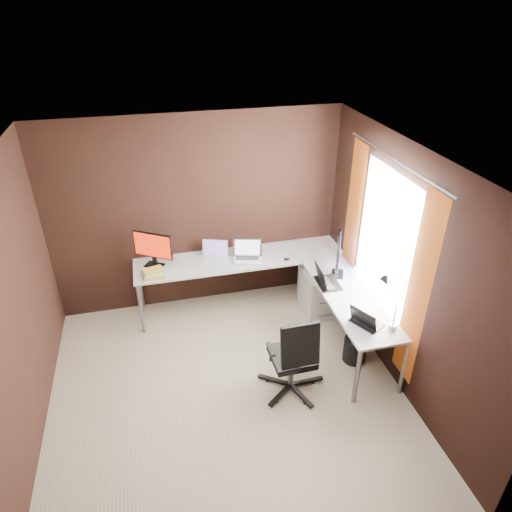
# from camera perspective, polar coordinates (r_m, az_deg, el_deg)

# --- Properties ---
(room) EXTENTS (3.60, 3.60, 2.50)m
(room) POSITION_cam_1_polar(r_m,az_deg,el_deg) (4.27, 0.24, -3.63)
(room) COLOR #C4B898
(room) RESTS_ON ground
(desk) EXTENTS (2.65, 2.25, 0.73)m
(desk) POSITION_cam_1_polar(r_m,az_deg,el_deg) (5.49, 2.83, -2.59)
(desk) COLOR white
(desk) RESTS_ON ground
(drawer_pedestal) EXTENTS (0.42, 0.50, 0.60)m
(drawer_pedestal) POSITION_cam_1_polar(r_m,az_deg,el_deg) (5.96, 7.87, -4.33)
(drawer_pedestal) COLOR white
(drawer_pedestal) RESTS_ON ground
(monitor_left) EXTENTS (0.44, 0.30, 0.44)m
(monitor_left) POSITION_cam_1_polar(r_m,az_deg,el_deg) (5.63, -12.75, 1.04)
(monitor_left) COLOR black
(monitor_left) RESTS_ON desk
(monitor_right) EXTENTS (0.26, 0.52, 0.46)m
(monitor_right) POSITION_cam_1_polar(r_m,az_deg,el_deg) (5.39, 10.21, 0.07)
(monitor_right) COLOR black
(monitor_right) RESTS_ON desk
(laptop_white) EXTENTS (0.38, 0.33, 0.22)m
(laptop_white) POSITION_cam_1_polar(r_m,az_deg,el_deg) (5.76, -5.20, 0.18)
(laptop_white) COLOR white
(laptop_white) RESTS_ON desk
(laptop_silver) EXTENTS (0.41, 0.34, 0.24)m
(laptop_silver) POSITION_cam_1_polar(r_m,az_deg,el_deg) (5.73, -1.11, 0.13)
(laptop_silver) COLOR silver
(laptop_silver) RESTS_ON desk
(laptop_black_big) EXTENTS (0.26, 0.35, 0.23)m
(laptop_black_big) POSITION_cam_1_polar(r_m,az_deg,el_deg) (5.29, 8.67, -3.04)
(laptop_black_big) COLOR black
(laptop_black_big) RESTS_ON desk
(laptop_black_small) EXTENTS (0.34, 0.38, 0.21)m
(laptop_black_small) POSITION_cam_1_polar(r_m,az_deg,el_deg) (4.77, 13.51, -7.87)
(laptop_black_small) COLOR black
(laptop_black_small) RESTS_ON desk
(book_stack) EXTENTS (0.27, 0.23, 0.08)m
(book_stack) POSITION_cam_1_polar(r_m,az_deg,el_deg) (5.52, -12.69, -2.09)
(book_stack) COLOR tan
(book_stack) RESTS_ON desk
(mouse_left) EXTENTS (0.11, 0.09, 0.04)m
(mouse_left) POSITION_cam_1_polar(r_m,az_deg,el_deg) (5.51, -11.84, -2.34)
(mouse_left) COLOR black
(mouse_left) RESTS_ON desk
(mouse_corner) EXTENTS (0.09, 0.07, 0.03)m
(mouse_corner) POSITION_cam_1_polar(r_m,az_deg,el_deg) (5.72, 3.86, -0.40)
(mouse_corner) COLOR black
(mouse_corner) RESTS_ON desk
(desk_lamp) EXTENTS (0.19, 0.22, 0.59)m
(desk_lamp) POSITION_cam_1_polar(r_m,az_deg,el_deg) (4.61, 16.24, -4.84)
(desk_lamp) COLOR slate
(desk_lamp) RESTS_ON desk
(office_chair) EXTENTS (0.55, 0.55, 0.98)m
(office_chair) POSITION_cam_1_polar(r_m,az_deg,el_deg) (4.84, 4.59, -13.96)
(office_chair) COLOR black
(office_chair) RESTS_ON ground
(wastebasket) EXTENTS (0.28, 0.28, 0.30)m
(wastebasket) POSITION_cam_1_polar(r_m,az_deg,el_deg) (5.38, 12.24, -11.32)
(wastebasket) COLOR black
(wastebasket) RESTS_ON ground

